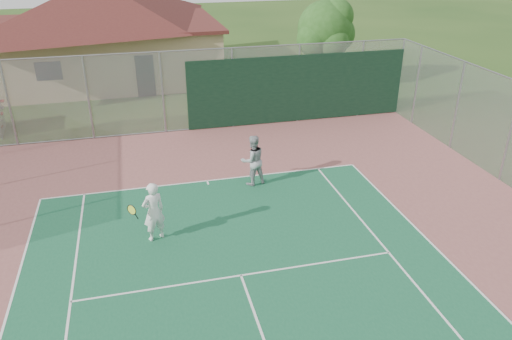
{
  "coord_description": "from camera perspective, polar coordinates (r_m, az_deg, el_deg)",
  "views": [
    {
      "loc": [
        -2.11,
        -3.63,
        7.9
      ],
      "look_at": [
        1.23,
        9.75,
        1.29
      ],
      "focal_mm": 35.0,
      "sensor_mm": 36.0,
      "label": 1
    }
  ],
  "objects": [
    {
      "name": "back_fence",
      "position": [
        21.94,
        -2.39,
        9.09
      ],
      "size": [
        20.08,
        0.11,
        3.53
      ],
      "color": "gray",
      "rests_on": "ground"
    },
    {
      "name": "side_fence_right",
      "position": [
        21.09,
        21.99,
        6.78
      ],
      "size": [
        0.08,
        9.0,
        3.5
      ],
      "color": "gray",
      "rests_on": "ground"
    },
    {
      "name": "clubhouse",
      "position": [
        30.75,
        -17.23,
        15.35
      ],
      "size": [
        13.8,
        9.3,
        5.91
      ],
      "rotation": [
        0.0,
        0.0,
        0.01
      ],
      "color": "tan",
      "rests_on": "ground"
    },
    {
      "name": "tree",
      "position": [
        27.79,
        8.02,
        15.54
      ],
      "size": [
        3.44,
        3.26,
        4.8
      ],
      "color": "#332112",
      "rests_on": "ground"
    },
    {
      "name": "player_white_front",
      "position": [
        14.12,
        -11.66,
        -4.75
      ],
      "size": [
        1.08,
        0.74,
        1.76
      ],
      "rotation": [
        0.0,
        0.0,
        3.52
      ],
      "color": "white",
      "rests_on": "ground"
    },
    {
      "name": "player_grey_back",
      "position": [
        16.88,
        -0.38,
        1.07
      ],
      "size": [
        0.98,
        0.83,
        1.77
      ],
      "rotation": [
        0.0,
        0.0,
        3.34
      ],
      "color": "#9A9C9E",
      "rests_on": "ground"
    }
  ]
}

